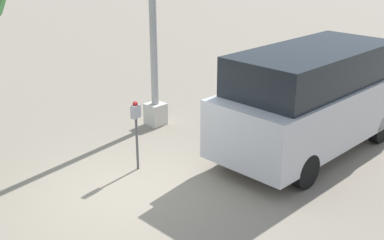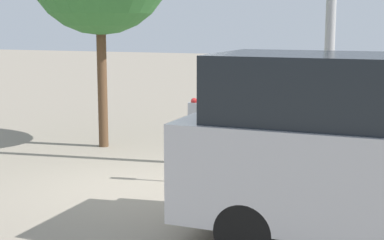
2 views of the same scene
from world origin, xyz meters
TOP-DOWN VIEW (x-y plane):
  - ground_plane at (0.00, 0.00)m, footprint 80.00×80.00m
  - parking_meter_near at (0.74, 0.55)m, footprint 0.22×0.15m
  - lamp_post at (2.67, 2.20)m, footprint 0.44×0.44m
  - parked_van at (3.97, -1.43)m, footprint 4.99×1.98m

SIDE VIEW (x-z plane):
  - ground_plane at x=0.00m, z-range 0.00..0.00m
  - parking_meter_near at x=0.74m, z-range 0.34..1.79m
  - parked_van at x=3.97m, z-range 0.08..2.39m
  - lamp_post at x=2.67m, z-range -0.91..5.94m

